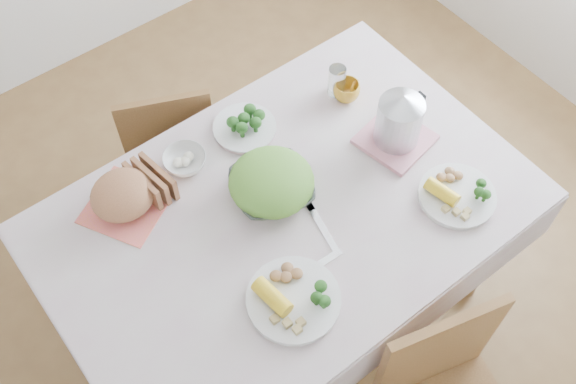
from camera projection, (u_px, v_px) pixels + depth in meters
floor at (287, 309)px, 2.74m from camera, size 3.60×3.60×0.00m
dining_table at (287, 266)px, 2.43m from camera, size 1.40×0.90×0.75m
tablecloth at (287, 211)px, 2.11m from camera, size 1.50×1.00×0.01m
chair_far at (168, 125)px, 2.68m from camera, size 0.47×0.47×0.79m
salad_bowl at (272, 188)px, 2.12m from camera, size 0.31×0.31×0.06m
dinner_plate_left at (294, 300)px, 1.93m from camera, size 0.33×0.33×0.02m
dinner_plate_right at (457, 196)px, 2.12m from camera, size 0.28×0.28×0.02m
broccoli_plate at (245, 128)px, 2.28m from camera, size 0.22×0.22×0.02m
napkin at (127, 206)px, 2.11m from camera, size 0.32×0.32×0.00m
bread_loaf at (123, 196)px, 2.07m from camera, size 0.25×0.25×0.12m
fruit_bowl at (185, 161)px, 2.18m from camera, size 0.18×0.18×0.04m
yellow_mug at (346, 91)px, 2.33m from camera, size 0.12×0.12×0.07m
glass_tumbler at (337, 79)px, 2.32m from camera, size 0.06×0.06×0.12m
pink_tray at (395, 139)px, 2.25m from camera, size 0.25×0.25×0.02m
electric_kettle at (400, 118)px, 2.16m from camera, size 0.20×0.20×0.21m
fork_left at (285, 289)px, 1.96m from camera, size 0.04×0.18×0.00m
fork_right at (322, 226)px, 2.07m from camera, size 0.06×0.19×0.00m
knife at (314, 268)px, 1.99m from camera, size 0.20×0.03×0.00m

